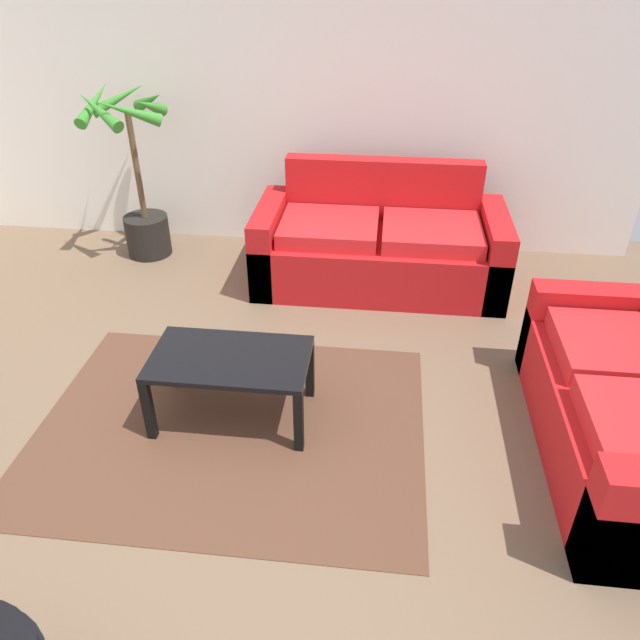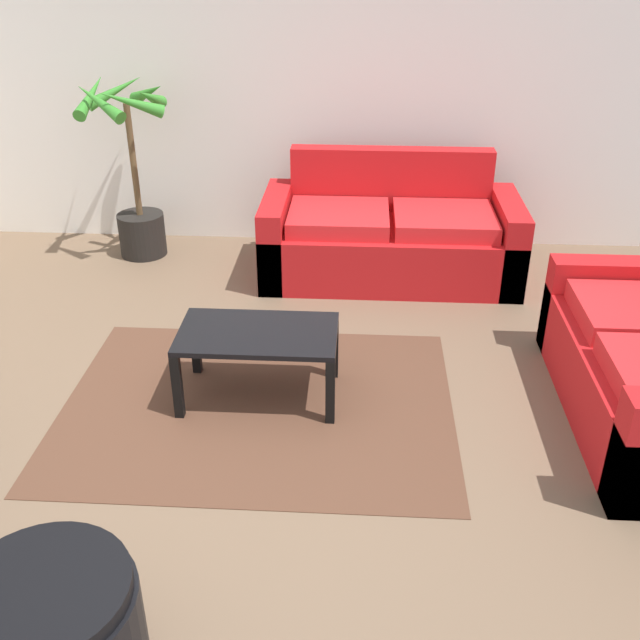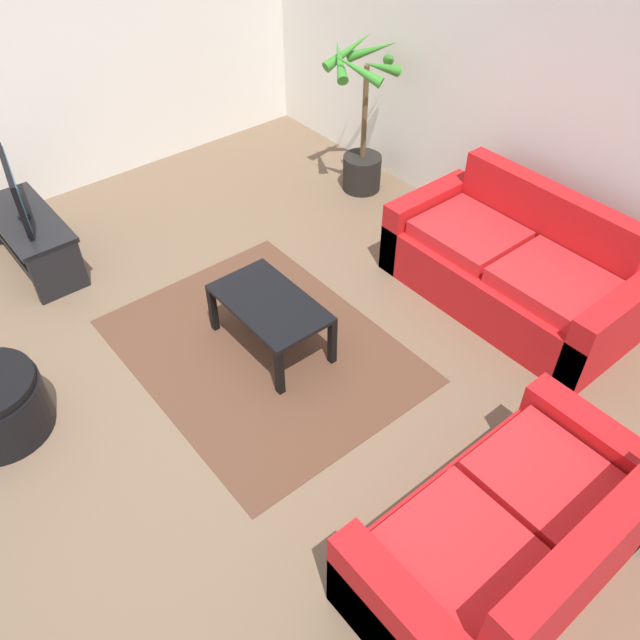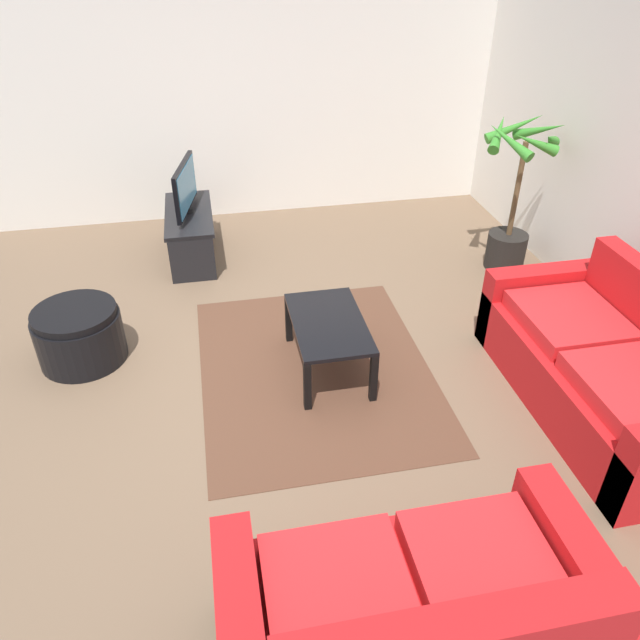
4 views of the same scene
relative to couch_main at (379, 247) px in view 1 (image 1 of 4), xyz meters
The scene contains 6 objects.
ground_plane 2.45m from the couch_main, 110.42° to the right, with size 6.60×6.60×0.00m, color brown.
wall_back 1.53m from the couch_main, 139.85° to the left, with size 6.00×0.06×2.70m, color silver.
couch_main is the anchor object (origin of this frame).
coffee_table 1.91m from the couch_main, 113.95° to the right, with size 0.88×0.52×0.42m.
area_rug 2.03m from the couch_main, 112.79° to the right, with size 2.20×1.70×0.01m, color #513323.
potted_palm 2.06m from the couch_main, behind, with size 0.71×0.75×1.42m.
Camera 1 is at (0.88, -2.10, 2.40)m, focal length 34.05 mm.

